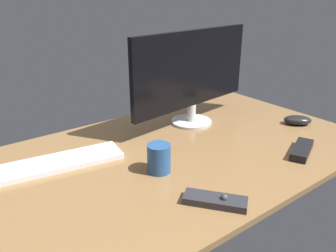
% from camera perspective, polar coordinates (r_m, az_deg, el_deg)
% --- Properties ---
extents(desk, '(1.40, 0.84, 0.02)m').
position_cam_1_polar(desk, '(1.24, 1.71, -4.48)').
color(desk, olive).
rests_on(desk, ground).
extents(monitor, '(0.63, 0.17, 0.39)m').
position_cam_1_polar(monitor, '(1.42, 4.09, 8.70)').
color(monitor, silver).
rests_on(monitor, desk).
extents(keyboard, '(0.42, 0.18, 0.02)m').
position_cam_1_polar(keyboard, '(1.19, -17.55, -5.76)').
color(keyboard, white).
rests_on(keyboard, desk).
extents(computer_mouse, '(0.13, 0.13, 0.04)m').
position_cam_1_polar(computer_mouse, '(1.56, 20.67, 0.93)').
color(computer_mouse, black).
rests_on(computer_mouse, desk).
extents(media_remote, '(0.15, 0.17, 0.03)m').
position_cam_1_polar(media_remote, '(0.95, 7.87, -12.12)').
color(media_remote, '#2D2D33').
rests_on(media_remote, desk).
extents(tv_remote, '(0.17, 0.11, 0.03)m').
position_cam_1_polar(tv_remote, '(1.29, 21.28, -3.70)').
color(tv_remote, black).
rests_on(tv_remote, desk).
extents(coffee_mug, '(0.07, 0.07, 0.09)m').
position_cam_1_polar(coffee_mug, '(1.08, -1.51, -5.36)').
color(coffee_mug, '#28518C').
rests_on(coffee_mug, desk).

